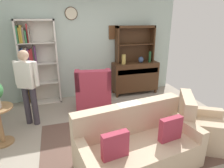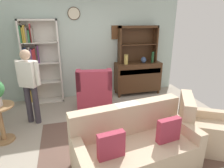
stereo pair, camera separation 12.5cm
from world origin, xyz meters
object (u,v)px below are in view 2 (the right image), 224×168
at_px(bookshelf, 39,62).
at_px(couch_floral, 135,147).
at_px(sideboard, 138,77).
at_px(sideboard_hutch, 138,39).
at_px(vase_round, 144,60).
at_px(wingback_chair, 95,95).
at_px(plant_stand, 0,120).
at_px(bottle_wine, 153,57).
at_px(armchair_floral, 199,130).
at_px(vase_tall, 126,59).
at_px(person_reading, 29,82).

relative_size(bookshelf, couch_floral, 1.10).
bearing_deg(sideboard, sideboard_hutch, 90.00).
xyz_separation_m(sideboard, vase_round, (0.13, -0.07, 0.50)).
height_order(bookshelf, wingback_chair, bookshelf).
relative_size(bookshelf, plant_stand, 2.99).
bearing_deg(bottle_wine, vase_round, 175.05).
distance_m(sideboard_hutch, armchair_floral, 2.96).
distance_m(couch_floral, armchair_floral, 1.28).
bearing_deg(plant_stand, sideboard, 25.96).
bearing_deg(plant_stand, vase_round, 24.13).
distance_m(vase_tall, couch_floral, 2.86).
relative_size(vase_tall, armchair_floral, 0.25).
bearing_deg(bottle_wine, armchair_floral, -95.92).
relative_size(sideboard, vase_tall, 5.00).
height_order(sideboard, plant_stand, sideboard).
relative_size(vase_tall, wingback_chair, 0.25).
height_order(vase_round, armchair_floral, vase_round).
relative_size(sideboard_hutch, wingback_chair, 1.05).
bearing_deg(couch_floral, sideboard, 67.48).
relative_size(vase_tall, plant_stand, 0.37).
bearing_deg(armchair_floral, wingback_chair, 130.84).
bearing_deg(vase_round, bookshelf, 176.88).
bearing_deg(sideboard, armchair_floral, -86.99).
relative_size(sideboard, couch_floral, 0.68).
bearing_deg(bookshelf, couch_floral, -61.90).
relative_size(sideboard_hutch, vase_round, 6.47).
bearing_deg(person_reading, bottle_wine, 16.22).
xyz_separation_m(armchair_floral, plant_stand, (-3.35, 0.99, 0.14)).
xyz_separation_m(bookshelf, couch_floral, (1.51, -2.82, -0.77)).
xyz_separation_m(sideboard_hutch, plant_stand, (-3.21, -1.67, -1.13)).
bearing_deg(bottle_wine, sideboard_hutch, 153.04).
bearing_deg(bottle_wine, vase_tall, 179.34).
xyz_separation_m(sideboard_hutch, wingback_chair, (-1.40, -0.89, -1.18)).
relative_size(vase_tall, vase_round, 1.53).
bearing_deg(plant_stand, sideboard_hutch, 27.51).
bearing_deg(couch_floral, vase_round, 64.66).
relative_size(bottle_wine, plant_stand, 0.44).
height_order(sideboard_hutch, vase_tall, sideboard_hutch).
xyz_separation_m(sideboard_hutch, bottle_wine, (0.39, -0.20, -0.49)).
distance_m(wingback_chair, person_reading, 1.47).
height_order(bottle_wine, armchair_floral, bottle_wine).
xyz_separation_m(sideboard, vase_tall, (-0.39, -0.08, 0.54)).
xyz_separation_m(couch_floral, plant_stand, (-2.08, 1.18, 0.12)).
distance_m(bookshelf, sideboard_hutch, 2.69).
relative_size(bookshelf, armchair_floral, 2.00).
bearing_deg(vase_round, vase_tall, -178.51).
height_order(vase_round, wingback_chair, vase_round).
bearing_deg(armchair_floral, sideboard_hutch, 92.88).
bearing_deg(bottle_wine, wingback_chair, -158.74).
xyz_separation_m(bottle_wine, armchair_floral, (-0.26, -2.47, -0.78)).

